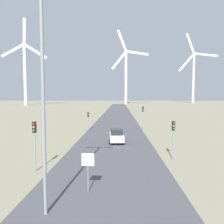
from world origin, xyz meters
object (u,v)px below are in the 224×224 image
object	(u,v)px
traffic_light_post_mid_right	(143,113)
car_approaching	(116,136)
wind_turbine_center	(194,72)
streetlamp	(42,63)
traffic_light_post_near_right	(173,132)
stop_sign_near	(88,165)
wind_turbine_left	(126,72)
traffic_light_post_mid_left	(88,117)
traffic_light_post_near_left	(34,135)
wind_turbine_far_left	(25,68)

from	to	relation	value
traffic_light_post_mid_right	car_approaching	world-z (taller)	traffic_light_post_mid_right
traffic_light_post_mid_right	wind_turbine_center	xyz separation A→B (m)	(63.62, 167.13, 24.72)
streetlamp	traffic_light_post_near_right	world-z (taller)	streetlamp
streetlamp	stop_sign_near	world-z (taller)	streetlamp
car_approaching	wind_turbine_left	xyz separation A→B (m)	(5.26, 147.07, 24.96)
traffic_light_post_near_right	wind_turbine_center	world-z (taller)	wind_turbine_center
traffic_light_post_mid_left	wind_turbine_center	bearing A→B (deg)	66.11
traffic_light_post_near_left	traffic_light_post_mid_right	xyz separation A→B (m)	(10.94, 20.15, 0.22)
traffic_light_post_near_left	traffic_light_post_mid_left	world-z (taller)	traffic_light_post_near_left
stop_sign_near	wind_turbine_center	world-z (taller)	wind_turbine_center
wind_turbine_left	streetlamp	bearing A→B (deg)	-93.02
stop_sign_near	traffic_light_post_near_left	xyz separation A→B (m)	(-4.94, 3.76, 1.24)
stop_sign_near	traffic_light_post_near_left	size ratio (longest dim) A/B	0.62
traffic_light_post_near_right	wind_turbine_center	size ratio (longest dim) A/B	0.06
stop_sign_near	wind_turbine_center	size ratio (longest dim) A/B	0.04
traffic_light_post_near_right	traffic_light_post_mid_right	bearing A→B (deg)	94.34
traffic_light_post_near_right	car_approaching	bearing A→B (deg)	125.82
streetlamp	traffic_light_post_mid_right	xyz separation A→B (m)	(7.86, 26.59, -4.60)
stop_sign_near	traffic_light_post_near_right	world-z (taller)	traffic_light_post_near_right
streetlamp	car_approaching	xyz separation A→B (m)	(3.45, 18.06, -6.94)
wind_turbine_left	stop_sign_near	bearing A→B (deg)	-92.42
wind_turbine_left	wind_turbine_center	xyz separation A→B (m)	(62.77, 28.59, 2.11)
wind_turbine_left	traffic_light_post_near_left	bearing A→B (deg)	-94.25
traffic_light_post_near_right	wind_turbine_left	distance (m)	156.61
streetlamp	traffic_light_post_mid_right	world-z (taller)	streetlamp
stop_sign_near	traffic_light_post_mid_right	size ratio (longest dim) A/B	0.57
traffic_light_post_mid_left	wind_turbine_far_left	xyz separation A→B (m)	(-59.05, 108.96, 23.11)
traffic_light_post_mid_right	wind_turbine_far_left	world-z (taller)	wind_turbine_far_left
traffic_light_post_near_right	wind_turbine_far_left	size ratio (longest dim) A/B	0.06
stop_sign_near	wind_turbine_far_left	distance (m)	150.26
traffic_light_post_near_right	traffic_light_post_mid_right	distance (m)	16.41
stop_sign_near	car_approaching	distance (m)	15.48
streetlamp	traffic_light_post_mid_left	size ratio (longest dim) A/B	3.87
streetlamp	traffic_light_post_near_right	size ratio (longest dim) A/B	3.43
traffic_light_post_near_left	traffic_light_post_near_right	size ratio (longest dim) A/B	1.09
stop_sign_near	wind_turbine_far_left	xyz separation A→B (m)	(-62.75, 134.44, 23.79)
traffic_light_post_near_right	traffic_light_post_mid_left	size ratio (longest dim) A/B	1.13
stop_sign_near	traffic_light_post_mid_right	xyz separation A→B (m)	(6.00, 23.91, 1.46)
streetlamp	wind_turbine_left	world-z (taller)	wind_turbine_left
traffic_light_post_near_left	traffic_light_post_near_right	xyz separation A→B (m)	(12.18, 3.79, -0.25)
traffic_light_post_mid_right	car_approaching	bearing A→B (deg)	-117.31
traffic_light_post_near_left	traffic_light_post_near_right	world-z (taller)	traffic_light_post_near_left
stop_sign_near	car_approaching	bearing A→B (deg)	84.07
traffic_light_post_mid_right	wind_turbine_center	size ratio (longest dim) A/B	0.07
car_approaching	wind_turbine_center	xyz separation A→B (m)	(68.03, 175.67, 27.06)
traffic_light_post_mid_left	wind_turbine_far_left	distance (m)	126.07
streetlamp	traffic_light_post_near_left	size ratio (longest dim) A/B	3.14
traffic_light_post_mid_left	wind_turbine_center	distance (m)	182.87
stop_sign_near	traffic_light_post_near_left	bearing A→B (deg)	142.72
streetlamp	wind_turbine_center	xyz separation A→B (m)	(71.48, 193.73, 20.12)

